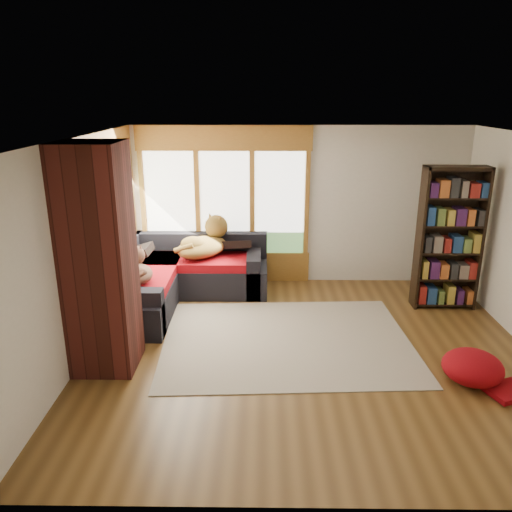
% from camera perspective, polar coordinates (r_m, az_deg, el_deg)
% --- Properties ---
extents(floor, '(5.50, 5.50, 0.00)m').
position_cam_1_polar(floor, '(6.40, 5.99, -10.71)').
color(floor, '#503416').
rests_on(floor, ground).
extents(ceiling, '(5.50, 5.50, 0.00)m').
position_cam_1_polar(ceiling, '(5.63, 6.87, 13.18)').
color(ceiling, white).
extents(wall_back, '(5.50, 0.04, 2.60)m').
position_cam_1_polar(wall_back, '(8.29, 4.78, 5.69)').
color(wall_back, silver).
rests_on(wall_back, ground).
extents(wall_front, '(5.50, 0.04, 2.60)m').
position_cam_1_polar(wall_front, '(3.60, 10.20, -11.65)').
color(wall_front, silver).
rests_on(wall_front, ground).
extents(wall_left, '(0.04, 5.00, 2.60)m').
position_cam_1_polar(wall_left, '(6.24, -19.60, 0.54)').
color(wall_left, silver).
rests_on(wall_left, ground).
extents(windows_back, '(2.82, 0.10, 1.90)m').
position_cam_1_polar(windows_back, '(8.26, -3.58, 6.02)').
color(windows_back, olive).
rests_on(windows_back, wall_back).
extents(windows_left, '(0.10, 2.62, 1.90)m').
position_cam_1_polar(windows_left, '(7.31, -16.30, 3.75)').
color(windows_left, olive).
rests_on(windows_left, wall_left).
extents(roller_blind, '(0.03, 0.72, 0.90)m').
position_cam_1_polar(roller_blind, '(8.01, -14.68, 8.01)').
color(roller_blind, gray).
rests_on(roller_blind, wall_left).
extents(brick_chimney, '(0.70, 0.70, 2.60)m').
position_cam_1_polar(brick_chimney, '(5.81, -17.51, -0.51)').
color(brick_chimney, '#471914').
rests_on(brick_chimney, ground).
extents(sectional_sofa, '(2.20, 2.20, 0.80)m').
position_cam_1_polar(sectional_sofa, '(7.91, -9.30, -2.65)').
color(sectional_sofa, black).
rests_on(sectional_sofa, ground).
extents(area_rug, '(3.30, 2.59, 0.01)m').
position_cam_1_polar(area_rug, '(6.61, 3.52, -9.56)').
color(area_rug, beige).
rests_on(area_rug, ground).
extents(bookshelf, '(0.91, 0.30, 2.11)m').
position_cam_1_polar(bookshelf, '(7.77, 21.23, 1.82)').
color(bookshelf, black).
rests_on(bookshelf, ground).
extents(pouf, '(0.81, 0.81, 0.36)m').
position_cam_1_polar(pouf, '(6.15, 23.53, -11.50)').
color(pouf, '#9A0A10').
rests_on(pouf, area_rug).
extents(dog_tan, '(1.04, 1.10, 0.54)m').
position_cam_1_polar(dog_tan, '(7.99, -5.77, 1.54)').
color(dog_tan, brown).
rests_on(dog_tan, sectional_sofa).
extents(dog_brindle, '(0.59, 0.78, 0.39)m').
position_cam_1_polar(dog_brindle, '(7.10, -13.49, -1.69)').
color(dog_brindle, '#3F261D').
rests_on(dog_brindle, sectional_sofa).
extents(throw_pillows, '(1.98, 1.68, 0.45)m').
position_cam_1_polar(throw_pillows, '(7.79, -8.77, 0.79)').
color(throw_pillows, black).
rests_on(throw_pillows, sectional_sofa).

